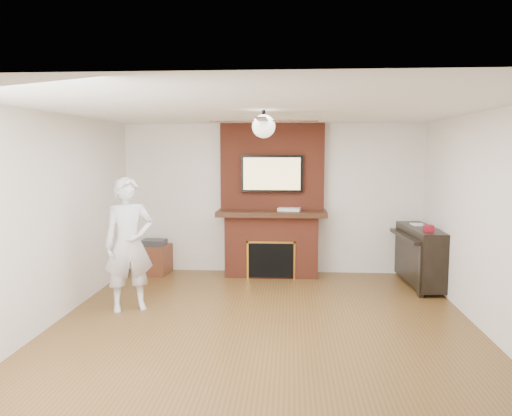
# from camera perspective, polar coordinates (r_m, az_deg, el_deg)

# --- Properties ---
(room_shell) EXTENTS (5.36, 5.86, 2.86)m
(room_shell) POSITION_cam_1_polar(r_m,az_deg,el_deg) (5.66, 0.86, -1.57)
(room_shell) COLOR #543818
(room_shell) RESTS_ON ground
(fireplace) EXTENTS (1.78, 0.64, 2.50)m
(fireplace) POSITION_cam_1_polar(r_m,az_deg,el_deg) (8.22, 1.82, -0.82)
(fireplace) COLOR brown
(fireplace) RESTS_ON ground
(tv) EXTENTS (1.00, 0.08, 0.60)m
(tv) POSITION_cam_1_polar(r_m,az_deg,el_deg) (8.11, 1.83, 3.94)
(tv) COLOR black
(tv) RESTS_ON fireplace
(ceiling_fan) EXTENTS (1.21, 1.21, 0.31)m
(ceiling_fan) POSITION_cam_1_polar(r_m,az_deg,el_deg) (5.61, 0.88, 9.43)
(ceiling_fan) COLOR black
(ceiling_fan) RESTS_ON room_shell
(person) EXTENTS (0.75, 0.66, 1.72)m
(person) POSITION_cam_1_polar(r_m,az_deg,el_deg) (6.60, -14.32, -4.05)
(person) COLOR silver
(person) RESTS_ON ground
(side_table) EXTENTS (0.54, 0.54, 0.57)m
(side_table) POSITION_cam_1_polar(r_m,az_deg,el_deg) (8.58, -11.58, -5.59)
(side_table) COLOR #5A2B19
(side_table) RESTS_ON ground
(piano) EXTENTS (0.60, 1.40, 0.99)m
(piano) POSITION_cam_1_polar(r_m,az_deg,el_deg) (8.00, 18.27, -5.08)
(piano) COLOR black
(piano) RESTS_ON ground
(cable_box) EXTENTS (0.38, 0.26, 0.05)m
(cable_box) POSITION_cam_1_polar(r_m,az_deg,el_deg) (8.10, 3.82, -0.15)
(cable_box) COLOR silver
(cable_box) RESTS_ON fireplace
(candle_orange) EXTENTS (0.07, 0.07, 0.11)m
(candle_orange) POSITION_cam_1_polar(r_m,az_deg,el_deg) (8.16, 0.97, -7.58)
(candle_orange) COLOR orange
(candle_orange) RESTS_ON ground
(candle_green) EXTENTS (0.06, 0.06, 0.09)m
(candle_green) POSITION_cam_1_polar(r_m,az_deg,el_deg) (8.16, 2.07, -7.69)
(candle_green) COLOR #368033
(candle_green) RESTS_ON ground
(candle_cream) EXTENTS (0.08, 0.08, 0.11)m
(candle_cream) POSITION_cam_1_polar(r_m,az_deg,el_deg) (8.19, 1.92, -7.55)
(candle_cream) COLOR #F7DDC4
(candle_cream) RESTS_ON ground
(candle_blue) EXTENTS (0.07, 0.07, 0.09)m
(candle_blue) POSITION_cam_1_polar(r_m,az_deg,el_deg) (8.14, 3.48, -7.71)
(candle_blue) COLOR #34609E
(candle_blue) RESTS_ON ground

